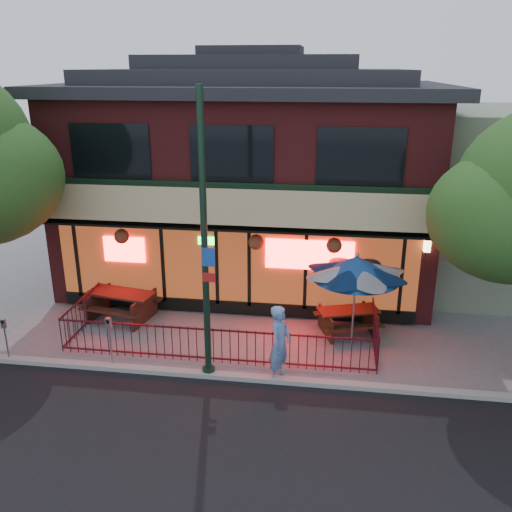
{
  "coord_description": "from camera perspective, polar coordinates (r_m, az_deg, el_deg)",
  "views": [
    {
      "loc": [
        2.83,
        -12.0,
        7.35
      ],
      "look_at": [
        0.87,
        2.0,
        2.38
      ],
      "focal_mm": 38.0,
      "sensor_mm": 36.0,
      "label": 1
    }
  ],
  "objects": [
    {
      "name": "pedestrian",
      "position": [
        13.32,
        2.53,
        -9.19
      ],
      "size": [
        0.69,
        0.84,
        1.97
      ],
      "primitive_type": "imported",
      "rotation": [
        0.0,
        0.0,
        1.23
      ],
      "color": "#6088C0",
      "rests_on": "ground"
    },
    {
      "name": "neighbor_building",
      "position": [
        21.1,
        24.92,
        5.66
      ],
      "size": [
        6.0,
        7.0,
        6.0
      ],
      "primitive_type": "cube",
      "color": "slate",
      "rests_on": "ground"
    },
    {
      "name": "parking_meter_far",
      "position": [
        15.57,
        -24.92,
        -7.35
      ],
      "size": [
        0.12,
        0.11,
        1.22
      ],
      "color": "gray",
      "rests_on": "ground"
    },
    {
      "name": "restaurant_building",
      "position": [
        19.59,
        -0.43,
        9.89
      ],
      "size": [
        12.96,
        9.49,
        8.05
      ],
      "color": "maroon",
      "rests_on": "ground"
    },
    {
      "name": "curb",
      "position": [
        13.91,
        -5.09,
        -12.32
      ],
      "size": [
        80.0,
        0.25,
        0.12
      ],
      "primitive_type": "cube",
      "color": "#999993",
      "rests_on": "ground"
    },
    {
      "name": "patio_umbrella",
      "position": [
        14.61,
        10.51,
        -1.2
      ],
      "size": [
        2.36,
        2.36,
        2.69
      ],
      "color": "gray",
      "rests_on": "ground"
    },
    {
      "name": "picnic_table_right",
      "position": [
        15.97,
        9.66,
        -6.39
      ],
      "size": [
        2.06,
        1.8,
        0.74
      ],
      "color": "#352312",
      "rests_on": "ground"
    },
    {
      "name": "patio_fence",
      "position": [
        14.48,
        -4.27,
        -8.34
      ],
      "size": [
        8.44,
        2.62,
        1.0
      ],
      "color": "#450E19",
      "rests_on": "ground"
    },
    {
      "name": "picnic_table_left",
      "position": [
        17.08,
        -13.98,
        -4.64
      ],
      "size": [
        2.28,
        1.9,
        0.87
      ],
      "color": "#3B1E15",
      "rests_on": "ground"
    },
    {
      "name": "ground",
      "position": [
        14.36,
        -4.63,
        -11.49
      ],
      "size": [
        80.0,
        80.0,
        0.0
      ],
      "primitive_type": "plane",
      "color": "gray",
      "rests_on": "ground"
    },
    {
      "name": "street_light",
      "position": [
        12.66,
        -5.39,
        -0.1
      ],
      "size": [
        0.43,
        0.32,
        7.0
      ],
      "color": "black",
      "rests_on": "ground"
    },
    {
      "name": "parking_meter_near",
      "position": [
        14.3,
        -15.15,
        -7.96
      ],
      "size": [
        0.14,
        0.12,
        1.4
      ],
      "color": "#9EA0A6",
      "rests_on": "ground"
    }
  ]
}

